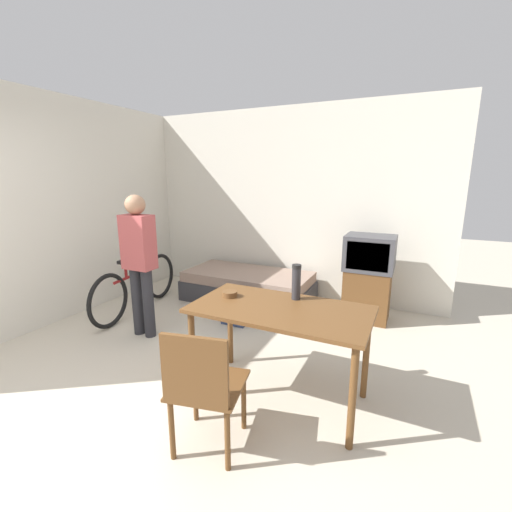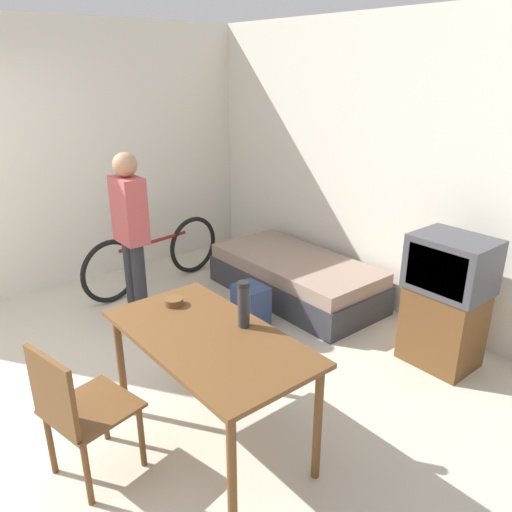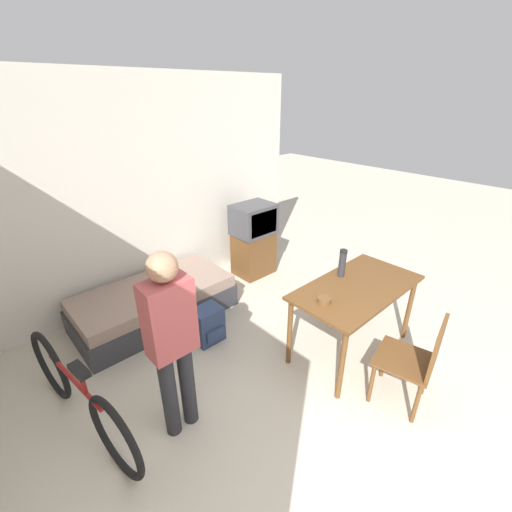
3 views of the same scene
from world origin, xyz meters
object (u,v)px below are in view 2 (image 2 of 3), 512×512
Objects in this scene: daybed at (295,277)px; mate_bowl at (174,302)px; dining_table at (209,349)px; tv at (446,300)px; person_standing at (131,228)px; wooden_chair at (75,408)px; backpack at (251,307)px; bicycle at (155,256)px; thermos_flask at (244,302)px.

mate_bowl is (0.76, -1.84, 0.59)m from daybed.
dining_table is at bearing -5.61° from mate_bowl.
mate_bowl is at bearing -114.55° from tv.
daybed is at bearing 69.49° from person_standing.
wooden_chair is at bearing -102.86° from tv.
dining_table reaches higher than backpack.
person_standing is at bearing -144.79° from tv.
bicycle reaches higher than backpack.
tv is (1.63, 0.05, 0.34)m from daybed.
wooden_chair is 7.02× the size of mate_bowl.
dining_table is 10.87× the size of mate_bowl.
backpack is (-0.54, 1.08, -0.60)m from mate_bowl.
backpack is (-0.79, 1.87, -0.30)m from wooden_chair.
tv is 0.68× the size of person_standing.
daybed is at bearing 123.09° from dining_table.
thermos_flask is at bearing 78.36° from dining_table.
dining_table is 1.59m from backpack.
person_standing reaches higher than daybed.
bicycle reaches higher than daybed.
dining_table is 0.79× the size of bicycle.
backpack is at bearing -149.87° from tv.
daybed is 2.07× the size of wooden_chair.
thermos_flask is (1.28, -1.66, 0.73)m from daybed.
daybed is at bearing 112.49° from mate_bowl.
bicycle is 2.58m from thermos_flask.
tv is at bearing 30.13° from backpack.
mate_bowl is 1.35m from backpack.
person_standing is 12.56× the size of mate_bowl.
daybed is 1.16× the size of person_standing.
daybed is 1.71× the size of tv.
wooden_chair is at bearing -66.95° from backpack.
dining_table is at bearing -56.91° from daybed.
person_standing is (0.58, -0.51, 0.57)m from bicycle.
tv is 0.62× the size of bicycle.
person_standing is at bearing -110.51° from daybed.
wooden_chair reaches higher than bicycle.
thermos_flask reaches higher than bicycle.
mate_bowl is at bearing -67.51° from daybed.
bicycle is at bearing 142.65° from wooden_chair.
daybed is 2.08m from mate_bowl.
wooden_chair is at bearing -72.29° from mate_bowl.
thermos_flask is (0.05, 0.23, 0.25)m from dining_table.
person_standing is at bearing -137.01° from backpack.
person_standing is 1.84m from thermos_flask.
backpack is at bearing 116.72° from mate_bowl.
dining_table is at bearing -12.49° from person_standing.
mate_bowl is at bearing -63.28° from backpack.
thermos_flask is (1.84, -0.17, 0.03)m from person_standing.
mate_bowl is (-0.86, -1.89, 0.25)m from tv.
dining_table reaches higher than daybed.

